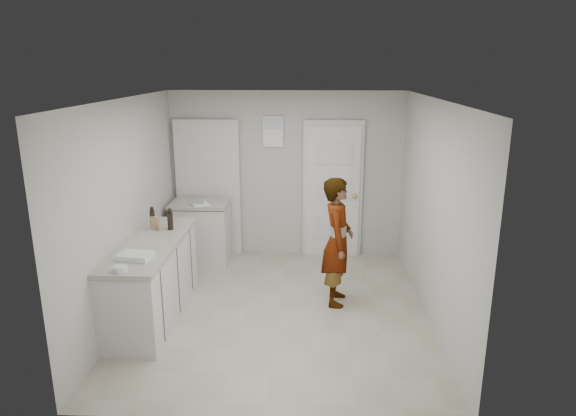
{
  "coord_description": "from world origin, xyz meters",
  "views": [
    {
      "loc": [
        0.37,
        -5.61,
        2.86
      ],
      "look_at": [
        0.09,
        0.4,
        1.17
      ],
      "focal_mm": 32.0,
      "sensor_mm": 36.0,
      "label": 1
    }
  ],
  "objects_px": {
    "spice_jar": "(160,227)",
    "oil_cruet_a": "(170,219)",
    "oil_cruet_b": "(152,218)",
    "egg_bowl": "(120,269)",
    "person": "(338,242)",
    "baking_dish": "(135,256)",
    "cake_mix_box": "(155,223)"
  },
  "relations": [
    {
      "from": "oil_cruet_a",
      "to": "baking_dish",
      "type": "bearing_deg",
      "value": -96.33
    },
    {
      "from": "person",
      "to": "baking_dish",
      "type": "relative_size",
      "value": 4.38
    },
    {
      "from": "spice_jar",
      "to": "egg_bowl",
      "type": "xyz_separation_m",
      "value": [
        -0.02,
        -1.27,
        -0.01
      ]
    },
    {
      "from": "oil_cruet_a",
      "to": "spice_jar",
      "type": "bearing_deg",
      "value": -158.94
    },
    {
      "from": "person",
      "to": "egg_bowl",
      "type": "height_order",
      "value": "person"
    },
    {
      "from": "cake_mix_box",
      "to": "spice_jar",
      "type": "xyz_separation_m",
      "value": [
        0.07,
        -0.05,
        -0.04
      ]
    },
    {
      "from": "person",
      "to": "egg_bowl",
      "type": "relative_size",
      "value": 11.71
    },
    {
      "from": "oil_cruet_b",
      "to": "egg_bowl",
      "type": "bearing_deg",
      "value": -86.28
    },
    {
      "from": "oil_cruet_a",
      "to": "egg_bowl",
      "type": "relative_size",
      "value": 2.01
    },
    {
      "from": "baking_dish",
      "to": "cake_mix_box",
      "type": "bearing_deg",
      "value": 94.7
    },
    {
      "from": "spice_jar",
      "to": "baking_dish",
      "type": "distance_m",
      "value": 0.94
    },
    {
      "from": "person",
      "to": "oil_cruet_a",
      "type": "relative_size",
      "value": 5.83
    },
    {
      "from": "baking_dish",
      "to": "oil_cruet_b",
      "type": "bearing_deg",
      "value": 96.62
    },
    {
      "from": "cake_mix_box",
      "to": "oil_cruet_b",
      "type": "relative_size",
      "value": 0.57
    },
    {
      "from": "cake_mix_box",
      "to": "oil_cruet_a",
      "type": "relative_size",
      "value": 0.59
    },
    {
      "from": "spice_jar",
      "to": "baking_dish",
      "type": "height_order",
      "value": "spice_jar"
    },
    {
      "from": "spice_jar",
      "to": "oil_cruet_a",
      "type": "relative_size",
      "value": 0.29
    },
    {
      "from": "oil_cruet_b",
      "to": "egg_bowl",
      "type": "relative_size",
      "value": 2.06
    },
    {
      "from": "spice_jar",
      "to": "oil_cruet_b",
      "type": "distance_m",
      "value": 0.16
    },
    {
      "from": "baking_dish",
      "to": "person",
      "type": "bearing_deg",
      "value": 25.13
    },
    {
      "from": "cake_mix_box",
      "to": "baking_dish",
      "type": "height_order",
      "value": "cake_mix_box"
    },
    {
      "from": "cake_mix_box",
      "to": "oil_cruet_b",
      "type": "height_order",
      "value": "oil_cruet_b"
    },
    {
      "from": "person",
      "to": "spice_jar",
      "type": "relative_size",
      "value": 20.16
    },
    {
      "from": "spice_jar",
      "to": "oil_cruet_a",
      "type": "xyz_separation_m",
      "value": [
        0.12,
        0.05,
        0.09
      ]
    },
    {
      "from": "oil_cruet_a",
      "to": "oil_cruet_b",
      "type": "bearing_deg",
      "value": 171.84
    },
    {
      "from": "cake_mix_box",
      "to": "baking_dish",
      "type": "bearing_deg",
      "value": -66.89
    },
    {
      "from": "person",
      "to": "cake_mix_box",
      "type": "xyz_separation_m",
      "value": [
        -2.22,
        -0.01,
        0.21
      ]
    },
    {
      "from": "cake_mix_box",
      "to": "egg_bowl",
      "type": "height_order",
      "value": "cake_mix_box"
    },
    {
      "from": "spice_jar",
      "to": "egg_bowl",
      "type": "bearing_deg",
      "value": -90.91
    },
    {
      "from": "oil_cruet_a",
      "to": "egg_bowl",
      "type": "xyz_separation_m",
      "value": [
        -0.14,
        -1.32,
        -0.1
      ]
    },
    {
      "from": "spice_jar",
      "to": "egg_bowl",
      "type": "height_order",
      "value": "spice_jar"
    },
    {
      "from": "cake_mix_box",
      "to": "person",
      "type": "bearing_deg",
      "value": 18.75
    }
  ]
}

